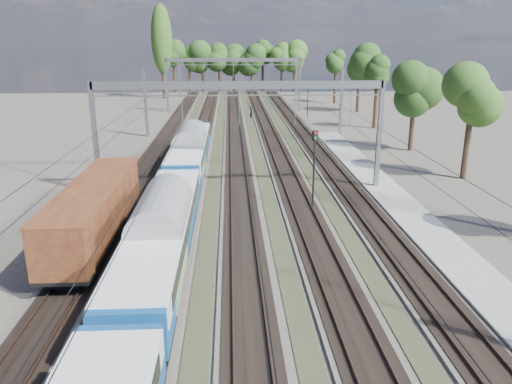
{
  "coord_description": "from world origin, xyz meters",
  "views": [
    {
      "loc": [
        -0.73,
        -9.9,
        12.21
      ],
      "look_at": [
        0.87,
        20.55,
        2.8
      ],
      "focal_mm": 35.0,
      "sensor_mm": 36.0,
      "label": 1
    }
  ],
  "objects_px": {
    "emu_train": "(161,227)",
    "signal_far": "(308,96)",
    "worker": "(251,113)",
    "freight_boxcar": "(95,210)",
    "signal_near": "(314,160)"
  },
  "relations": [
    {
      "from": "emu_train",
      "to": "signal_far",
      "type": "height_order",
      "value": "signal_far"
    },
    {
      "from": "worker",
      "to": "signal_far",
      "type": "height_order",
      "value": "signal_far"
    },
    {
      "from": "emu_train",
      "to": "worker",
      "type": "xyz_separation_m",
      "value": [
        7.13,
        53.6,
        -1.6
      ]
    },
    {
      "from": "freight_boxcar",
      "to": "signal_far",
      "type": "distance_m",
      "value": 54.91
    },
    {
      "from": "signal_near",
      "to": "emu_train",
      "type": "bearing_deg",
      "value": -159.24
    },
    {
      "from": "freight_boxcar",
      "to": "signal_far",
      "type": "relative_size",
      "value": 2.59
    },
    {
      "from": "signal_near",
      "to": "worker",
      "type": "bearing_deg",
      "value": 69.41
    },
    {
      "from": "signal_near",
      "to": "signal_far",
      "type": "relative_size",
      "value": 1.08
    },
    {
      "from": "emu_train",
      "to": "signal_near",
      "type": "relative_size",
      "value": 10.58
    },
    {
      "from": "signal_near",
      "to": "signal_far",
      "type": "bearing_deg",
      "value": 57.76
    },
    {
      "from": "worker",
      "to": "signal_far",
      "type": "bearing_deg",
      "value": -100.55
    },
    {
      "from": "worker",
      "to": "signal_near",
      "type": "height_order",
      "value": "signal_near"
    },
    {
      "from": "signal_far",
      "to": "emu_train",
      "type": "bearing_deg",
      "value": -103.36
    },
    {
      "from": "emu_train",
      "to": "freight_boxcar",
      "type": "distance_m",
      "value": 5.93
    },
    {
      "from": "emu_train",
      "to": "signal_near",
      "type": "distance_m",
      "value": 13.93
    }
  ]
}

